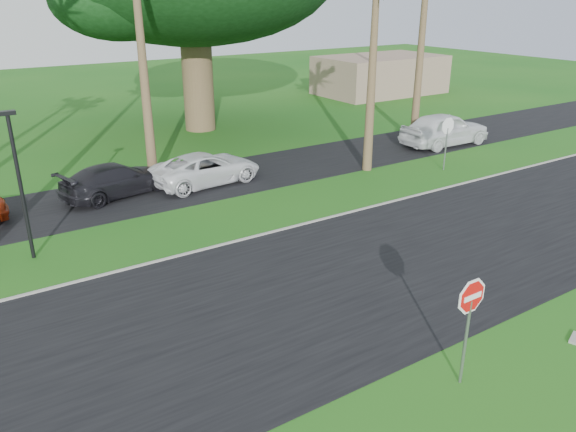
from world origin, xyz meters
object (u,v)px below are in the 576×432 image
(stop_sign_far, at_px, (447,133))
(car_pickup, at_px, (445,129))
(stop_sign_near, at_px, (470,310))
(car_dark, at_px, (116,180))
(car_minivan, at_px, (206,169))

(stop_sign_far, height_order, car_pickup, stop_sign_far)
(stop_sign_near, height_order, car_dark, stop_sign_near)
(stop_sign_far, distance_m, car_minivan, 11.12)
(stop_sign_near, height_order, stop_sign_far, same)
(stop_sign_near, height_order, car_pickup, stop_sign_near)
(car_dark, distance_m, car_minivan, 3.80)
(stop_sign_near, bearing_deg, car_dark, 98.91)
(car_minivan, height_order, car_pickup, car_pickup)
(car_pickup, bearing_deg, stop_sign_far, 134.40)
(stop_sign_near, xyz_separation_m, car_dark, (-2.48, 15.80, -1.11))
(car_minivan, relative_size, car_pickup, 0.92)
(car_minivan, distance_m, car_pickup, 13.74)
(stop_sign_far, relative_size, car_dark, 0.57)
(stop_sign_near, relative_size, car_minivan, 0.54)
(car_dark, height_order, car_pickup, car_pickup)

